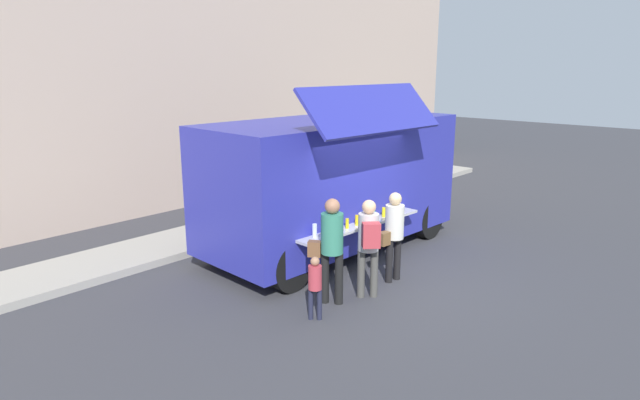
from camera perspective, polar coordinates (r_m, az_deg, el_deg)
name	(u,v)px	position (r m, az deg, el deg)	size (l,w,h in m)	color
ground_plane	(388,277)	(10.31, 7.21, -8.05)	(60.00, 60.00, 0.00)	#38383D
curb_strip	(95,266)	(11.45, -22.60, -6.38)	(28.00, 1.60, 0.15)	#9E998E
building_behind	(43,68)	(14.79, -27.10, 12.28)	(32.00, 2.40, 7.58)	#BBA291
food_truck_main	(332,180)	(11.32, 1.32, 2.13)	(5.74, 3.24, 3.51)	#2A2D9C
trash_bin	(367,183)	(16.21, 4.97, 1.84)	(0.60, 0.60, 0.90)	#2F6037
customer_front_ordering	(394,229)	(9.83, 7.76, -3.08)	(0.55, 0.34, 1.66)	black
customer_mid_with_backpack	(369,239)	(9.06, 5.14, -4.12)	(0.52, 0.53, 1.70)	#484642
customer_rear_waiting	(331,242)	(8.81, 1.17, -4.46)	(0.44, 0.56, 1.79)	black
child_near_queue	(315,282)	(8.40, -0.53, -8.66)	(0.21, 0.21, 1.03)	#1F2136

